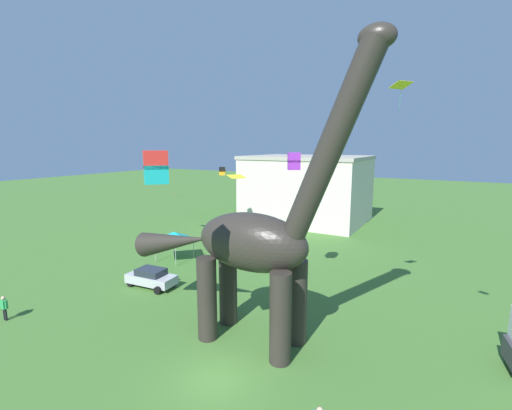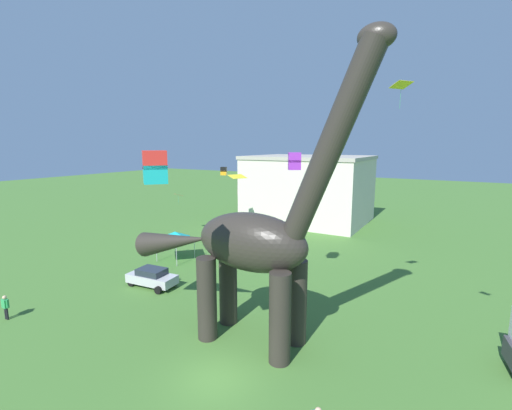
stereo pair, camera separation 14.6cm
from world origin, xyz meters
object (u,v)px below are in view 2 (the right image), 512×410
at_px(person_watching_child, 5,305).
at_px(kite_apex, 224,171).
at_px(kite_mid_right, 155,167).
at_px(kite_far_right, 294,161).
at_px(parked_sedan_left, 152,277).
at_px(festival_canopy_tent, 175,236).
at_px(kite_high_left, 237,177).
at_px(kite_mid_left, 178,195).
at_px(kite_high_right, 401,85).
at_px(dinosaur_sculpture, 250,242).

relative_size(person_watching_child, kite_apex, 1.64).
height_order(kite_mid_right, kite_far_right, kite_mid_right).
relative_size(parked_sedan_left, kite_mid_right, 3.11).
bearing_deg(parked_sedan_left, festival_canopy_tent, 110.99).
distance_m(kite_mid_right, kite_high_left, 21.65).
bearing_deg(kite_mid_left, kite_far_right, -24.97).
relative_size(kite_mid_right, kite_high_left, 0.65).
xyz_separation_m(festival_canopy_tent, kite_far_right, (13.66, -1.27, 7.96)).
distance_m(kite_high_right, kite_high_left, 19.97).
relative_size(parked_sedan_left, person_watching_child, 2.54).
bearing_deg(kite_high_left, parked_sedan_left, -98.47).
bearing_deg(kite_mid_left, kite_mid_right, -49.10).
xyz_separation_m(person_watching_child, kite_mid_right, (14.53, 0.10, 9.75)).
distance_m(festival_canopy_tent, kite_high_right, 25.11).
distance_m(kite_high_right, kite_apex, 28.22).
distance_m(festival_canopy_tent, kite_far_right, 15.85).
bearing_deg(kite_mid_left, dinosaur_sculpture, -39.15).
bearing_deg(kite_high_right, kite_mid_left, 156.18).
relative_size(kite_high_right, kite_apex, 1.37).
xyz_separation_m(kite_high_right, kite_high_left, (-16.72, 8.75, -6.56)).
height_order(dinosaur_sculpture, festival_canopy_tent, dinosaur_sculpture).
relative_size(kite_high_left, kite_apex, 2.06).
distance_m(parked_sedan_left, festival_canopy_tent, 7.12).
relative_size(dinosaur_sculpture, kite_high_right, 11.84).
relative_size(festival_canopy_tent, kite_high_left, 1.46).
height_order(person_watching_child, kite_high_left, kite_high_left).
bearing_deg(kite_mid_right, festival_canopy_tent, 131.22).
xyz_separation_m(dinosaur_sculpture, kite_high_right, (6.98, 4.94, 8.88)).
bearing_deg(parked_sedan_left, kite_mid_left, 119.63).
xyz_separation_m(festival_canopy_tent, kite_high_right, (21.38, -4.18, 12.49)).
bearing_deg(kite_far_right, kite_high_right, -20.64).
bearing_deg(person_watching_child, kite_mid_right, 87.08).
bearing_deg(festival_canopy_tent, dinosaur_sculpture, -32.34).
bearing_deg(kite_mid_left, festival_canopy_tent, -49.70).
bearing_deg(dinosaur_sculpture, kite_mid_left, 136.85).
bearing_deg(kite_mid_right, kite_apex, 119.61).
bearing_deg(festival_canopy_tent, kite_high_right, -11.06).
relative_size(kite_far_right, kite_apex, 1.26).
height_order(kite_mid_left, kite_far_right, kite_far_right).
xyz_separation_m(festival_canopy_tent, kite_mid_right, (13.28, -15.16, 8.24)).
height_order(kite_mid_right, kite_high_right, kite_high_right).
bearing_deg(kite_mid_left, person_watching_child, -76.04).
bearing_deg(kite_far_right, parked_sedan_left, -155.07).
bearing_deg(festival_canopy_tent, parked_sedan_left, -63.74).
bearing_deg(kite_apex, festival_canopy_tent, -81.97).
distance_m(festival_canopy_tent, kite_mid_left, 11.36).
bearing_deg(kite_apex, kite_high_left, -45.65).
relative_size(kite_high_left, kite_far_right, 1.64).
height_order(person_watching_child, kite_mid_right, kite_mid_right).
bearing_deg(person_watching_child, parked_sedan_left, 151.28).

